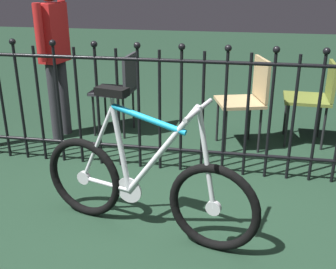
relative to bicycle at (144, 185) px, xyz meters
The scene contains 7 objects.
ground_plane 0.39m from the bicycle, 30.78° to the left, with size 20.00×20.00×0.00m, color #1D3725.
iron_fence 0.96m from the bicycle, 84.24° to the left, with size 4.53×0.07×1.14m.
bicycle is the anchor object (origin of this frame).
chair_tan 1.70m from the bicycle, 67.54° to the left, with size 0.51×0.51×0.87m.
chair_charcoal 1.84m from the bicycle, 111.06° to the left, with size 0.43×0.42×0.84m.
chair_olive 2.20m from the bicycle, 54.04° to the left, with size 0.45×0.45×0.81m.
person_visitor 2.04m from the bicycle, 129.62° to the left, with size 0.22×0.47×1.56m.
Camera 1 is at (0.38, -2.35, 1.59)m, focal length 43.76 mm.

